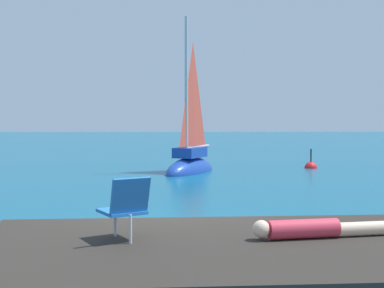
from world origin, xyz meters
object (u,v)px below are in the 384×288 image
Objects in this scene: beach_chair at (125,205)px; marker_buoy at (311,168)px; sailboat_near at (190,163)px; person_sunbather at (313,229)px.

marker_buoy is at bearing -51.69° from beach_chair.
beach_chair is 0.71× the size of marker_buoy.
sailboat_near reaches higher than marker_buoy.
beach_chair is at bearing -111.48° from marker_buoy.
person_sunbather is 2.20× the size of beach_chair.
person_sunbather is at bearing 31.38° from sailboat_near.
sailboat_near is 5.62m from marker_buoy.
beach_chair is 17.35m from marker_buoy.
person_sunbather reaches higher than marker_buoy.
marker_buoy is (5.34, 1.70, -0.36)m from sailboat_near.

